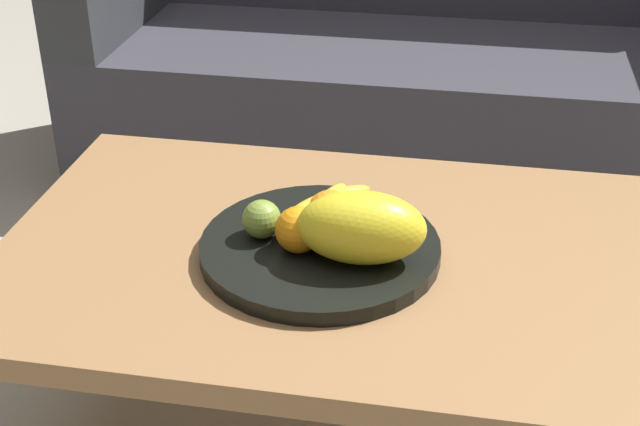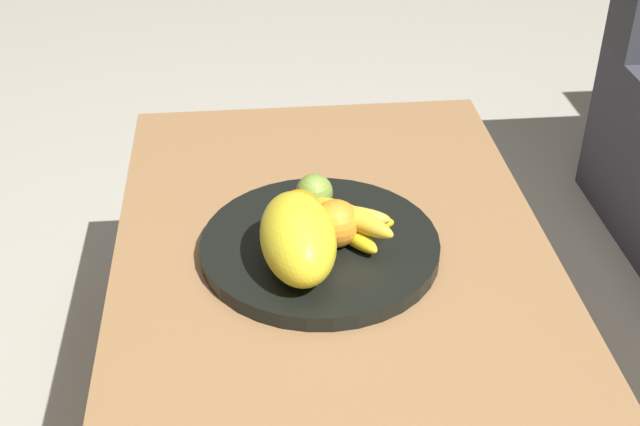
# 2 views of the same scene
# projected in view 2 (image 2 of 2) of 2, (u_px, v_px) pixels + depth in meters

# --- Properties ---
(coffee_table) EXTENTS (1.11, 0.69, 0.42)m
(coffee_table) POSITION_uv_depth(u_px,v_px,m) (337.00, 292.00, 1.31)
(coffee_table) COLOR #976C43
(coffee_table) RESTS_ON ground_plane
(fruit_bowl) EXTENTS (0.37, 0.37, 0.03)m
(fruit_bowl) POSITION_uv_depth(u_px,v_px,m) (320.00, 247.00, 1.31)
(fruit_bowl) COLOR black
(fruit_bowl) RESTS_ON coffee_table
(melon_large_front) EXTENTS (0.20, 0.12, 0.11)m
(melon_large_front) POSITION_uv_depth(u_px,v_px,m) (298.00, 238.00, 1.22)
(melon_large_front) COLOR yellow
(melon_large_front) RESTS_ON fruit_bowl
(orange_front) EXTENTS (0.07, 0.07, 0.07)m
(orange_front) POSITION_uv_depth(u_px,v_px,m) (338.00, 223.00, 1.28)
(orange_front) COLOR orange
(orange_front) RESTS_ON fruit_bowl
(orange_left) EXTENTS (0.07, 0.07, 0.07)m
(orange_left) POSITION_uv_depth(u_px,v_px,m) (299.00, 212.00, 1.31)
(orange_left) COLOR orange
(orange_left) RESTS_ON fruit_bowl
(apple_front) EXTENTS (0.06, 0.06, 0.06)m
(apple_front) POSITION_uv_depth(u_px,v_px,m) (314.00, 192.00, 1.37)
(apple_front) COLOR olive
(apple_front) RESTS_ON fruit_bowl
(banana_bunch) EXTENTS (0.15, 0.17, 0.06)m
(banana_bunch) POSITION_uv_depth(u_px,v_px,m) (344.00, 224.00, 1.29)
(banana_bunch) COLOR yellow
(banana_bunch) RESTS_ON fruit_bowl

